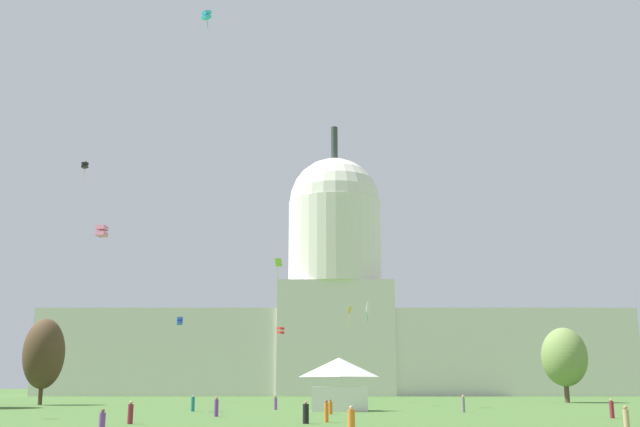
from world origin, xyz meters
TOP-DOWN VIEW (x-y plane):
  - capitol_building at (5.57, 160.84)m, footprint 146.88×24.16m
  - event_tent at (3.84, 53.98)m, footprint 6.44×4.96m
  - tree_west_far at (-38.01, 77.24)m, footprint 8.00×7.80m
  - tree_east_near at (41.10, 90.70)m, footprint 7.70×8.10m
  - person_purple_mid_right at (-10.47, 11.27)m, footprint 0.50×0.50m
  - person_orange_back_center at (2.71, 44.99)m, footprint 0.53×0.53m
  - person_maroon_deep_crowd at (27.45, 36.22)m, footprint 0.41×0.41m
  - person_tan_near_tree_east at (19.03, 11.87)m, footprint 0.44×0.44m
  - person_teal_edge_west at (-12.26, 52.61)m, footprint 0.57×0.57m
  - person_black_back_right at (0.61, 27.02)m, footprint 0.56×0.56m
  - person_maroon_front_right at (-12.66, 26.57)m, footprint 0.52×0.52m
  - person_orange_front_center at (3.54, 13.83)m, footprint 0.60×0.60m
  - person_orange_near_tree_west at (2.19, 29.09)m, footprint 0.47×0.47m
  - person_purple_aisle_center at (-7.92, 39.52)m, footprint 0.53×0.53m
  - person_purple_lawn_far_right at (-3.49, 58.02)m, footprint 0.45×0.45m
  - person_grey_mid_left at (16.91, 49.94)m, footprint 0.46×0.46m
  - kite_pink_mid at (-23.16, 51.45)m, footprint 1.26×1.29m
  - kite_cyan_high at (-14.42, 65.21)m, footprint 1.49×1.48m
  - kite_black_high at (-39.28, 93.16)m, footprint 1.08×1.05m
  - kite_gold_low at (6.58, 92.27)m, footprint 0.71×1.13m
  - kite_white_low at (8.41, 73.23)m, footprint 0.69×1.18m
  - kite_red_low at (-6.10, 116.89)m, footprint 1.57×1.57m
  - kite_lime_low at (-3.31, 56.76)m, footprint 0.94×0.67m
  - kite_blue_low at (-21.59, 92.93)m, footprint 1.17×1.22m

SIDE VIEW (x-z plane):
  - person_orange_back_center at x=2.71m, z-range -0.08..1.40m
  - person_purple_lawn_far_right at x=-3.49m, z-range -0.06..1.51m
  - person_purple_mid_right at x=-10.47m, z-range -0.06..1.56m
  - person_black_back_right at x=0.61m, z-range -0.08..1.59m
  - person_maroon_deep_crowd at x=27.45m, z-range -0.07..1.60m
  - person_orange_front_center at x=3.54m, z-range -0.08..1.63m
  - person_maroon_front_right at x=-12.66m, z-range -0.07..1.64m
  - person_teal_edge_west at x=-12.26m, z-range -0.07..1.68m
  - person_orange_near_tree_west at x=2.19m, z-range -0.06..1.69m
  - person_purple_aisle_center at x=-7.92m, z-range -0.07..1.73m
  - person_tan_near_tree_east at x=19.03m, z-range -0.06..1.72m
  - person_grey_mid_left at x=16.91m, z-range -0.06..1.74m
  - event_tent at x=3.84m, z-range 0.03..5.85m
  - tree_east_near at x=41.10m, z-range 1.22..13.06m
  - tree_west_far at x=-38.01m, z-range 1.08..13.25m
  - kite_blue_low at x=-21.59m, z-range 12.44..13.75m
  - kite_red_low at x=-6.10m, z-range 12.49..13.88m
  - kite_white_low at x=8.41m, z-range 11.87..14.58m
  - kite_gold_low at x=6.58m, z-range 13.09..16.35m
  - kite_lime_low at x=-3.31m, z-range 14.78..18.75m
  - capitol_building at x=5.57m, z-range -15.82..54.99m
  - kite_pink_mid at x=-23.16m, z-range 19.27..20.55m
  - kite_black_high at x=-39.28m, z-range 38.65..41.46m
  - kite_cyan_high at x=-14.42m, z-range 52.52..55.38m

